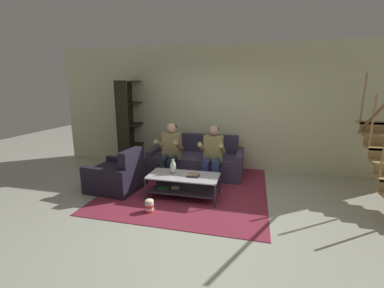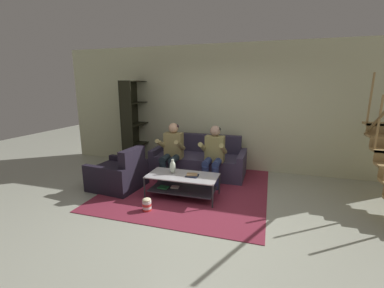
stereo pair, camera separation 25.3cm
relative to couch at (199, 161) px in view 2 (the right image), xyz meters
name	(u,v)px [view 2 (the right image)]	position (x,y,z in m)	size (l,w,h in m)	color
ground	(198,213)	(0.49, -1.82, -0.29)	(16.80, 16.80, 0.00)	#A7AA98
back_partition	(226,108)	(0.49, 0.64, 1.16)	(8.40, 0.12, 2.90)	beige
couch	(199,161)	(0.00, 0.00, 0.00)	(2.06, 0.91, 0.86)	#3A344C
person_seated_left	(172,149)	(-0.45, -0.54, 0.37)	(0.50, 0.58, 1.21)	#1E2A33
person_seated_right	(214,153)	(0.45, -0.54, 0.37)	(0.50, 0.58, 1.19)	navy
coffee_table	(182,182)	(0.04, -1.30, -0.01)	(1.26, 0.61, 0.41)	#BCBABF
area_rug	(190,185)	(0.03, -0.78, -0.29)	(3.00, 3.26, 0.01)	maroon
vase	(173,167)	(-0.15, -1.26, 0.24)	(0.11, 0.11, 0.26)	silver
book_stack	(192,175)	(0.23, -1.30, 0.14)	(0.22, 0.19, 0.04)	#1D2437
bookshelf	(136,134)	(-1.73, 0.24, 0.51)	(0.31, 1.13, 2.09)	black
armchair	(119,175)	(-1.28, -1.28, -0.02)	(0.99, 0.94, 0.83)	black
popcorn_tub	(147,205)	(-0.32, -1.99, -0.18)	(0.14, 0.14, 0.22)	red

